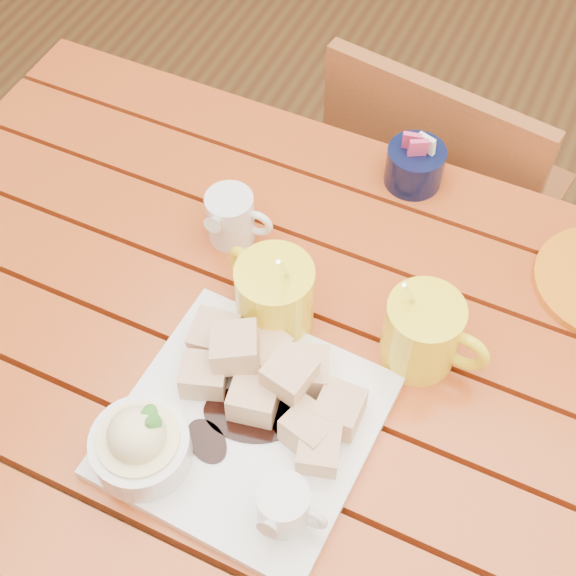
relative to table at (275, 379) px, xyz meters
The scene contains 8 objects.
ground 0.64m from the table, 90.00° to the right, with size 5.00×5.00×0.00m, color brown.
table is the anchor object (origin of this frame).
dessert_plate 0.20m from the table, 86.50° to the right, with size 0.30×0.30×0.12m.
coffee_mug_left 0.17m from the table, 114.98° to the left, with size 0.14×0.10×0.17m.
coffee_mug_right 0.25m from the table, 17.77° to the left, with size 0.14×0.10×0.16m.
cream_pitcher 0.24m from the table, 134.12° to the left, with size 0.10×0.08×0.08m.
sugar_caddy 0.37m from the table, 78.76° to the left, with size 0.09×0.09×0.09m.
chair_far 0.60m from the table, 82.78° to the left, with size 0.44×0.44×0.83m.
Camera 1 is at (0.25, -0.48, 1.64)m, focal length 50.00 mm.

